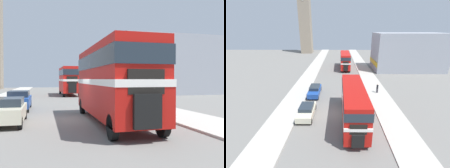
{
  "view_description": "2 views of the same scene",
  "coord_description": "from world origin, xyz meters",
  "views": [
    {
      "loc": [
        -1.93,
        -15.29,
        2.48
      ],
      "look_at": [
        1.84,
        -1.53,
        2.19
      ],
      "focal_mm": 40.0,
      "sensor_mm": 36.0,
      "label": 1
    },
    {
      "loc": [
        0.2,
        -17.01,
        10.5
      ],
      "look_at": [
        0.0,
        6.12,
        1.79
      ],
      "focal_mm": 24.0,
      "sensor_mm": 36.0,
      "label": 2
    }
  ],
  "objects": [
    {
      "name": "ground_plane",
      "position": [
        0.0,
        0.0,
        0.0
      ],
      "size": [
        120.0,
        120.0,
        0.0
      ],
      "primitive_type": "plane",
      "color": "slate"
    },
    {
      "name": "sidewalk_right",
      "position": [
        6.75,
        0.0,
        0.06
      ],
      "size": [
        3.5,
        120.0,
        0.12
      ],
      "color": "#B7B2A8",
      "rests_on": "ground_plane"
    },
    {
      "name": "sidewalk_left",
      "position": [
        -6.75,
        0.0,
        0.06
      ],
      "size": [
        3.5,
        120.0,
        0.12
      ],
      "color": "#B7B2A8",
      "rests_on": "ground_plane"
    },
    {
      "name": "double_decker_bus",
      "position": [
        1.84,
        -1.56,
        2.55
      ],
      "size": [
        2.52,
        10.18,
        4.29
      ],
      "color": "#B2140F",
      "rests_on": "ground_plane"
    },
    {
      "name": "bus_distant",
      "position": [
        1.77,
        23.28,
        2.51
      ],
      "size": [
        2.43,
        9.94,
        4.23
      ],
      "color": "red",
      "rests_on": "ground_plane"
    },
    {
      "name": "car_parked_near",
      "position": [
        -3.88,
        -0.68,
        0.75
      ],
      "size": [
        1.83,
        4.18,
        1.44
      ],
      "color": "beige",
      "rests_on": "ground_plane"
    },
    {
      "name": "car_parked_mid",
      "position": [
        -3.85,
        5.77,
        0.79
      ],
      "size": [
        1.72,
        4.6,
        1.53
      ],
      "color": "#1E479E",
      "rests_on": "ground_plane"
    },
    {
      "name": "pedestrian_walking",
      "position": [
        6.65,
        6.45,
        1.02
      ],
      "size": [
        0.32,
        0.32,
        1.6
      ],
      "color": "#282833",
      "rests_on": "sidewalk_right"
    },
    {
      "name": "church_tower",
      "position": [
        -14.06,
        50.69,
        18.56
      ],
      "size": [
        4.83,
        4.83,
        36.38
      ],
      "color": "gray",
      "rests_on": "ground_plane"
    },
    {
      "name": "shop_building_block",
      "position": [
        17.82,
        22.28,
        4.66
      ],
      "size": [
        17.2,
        9.01,
        9.32
      ],
      "color": "#999EA8",
      "rests_on": "ground_plane"
    }
  ]
}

